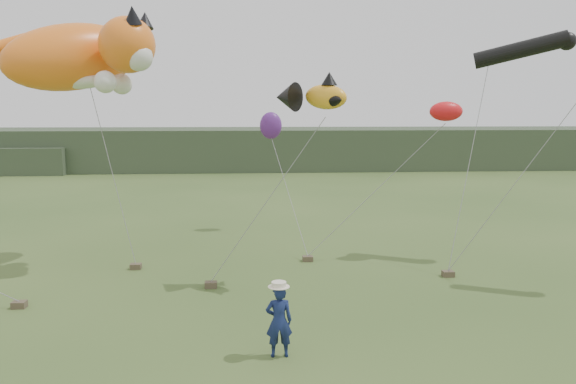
% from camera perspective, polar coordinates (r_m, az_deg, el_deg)
% --- Properties ---
extents(ground, '(120.00, 120.00, 0.00)m').
position_cam_1_polar(ground, '(14.99, -1.06, -14.89)').
color(ground, '#385123').
rests_on(ground, ground).
extents(headland, '(90.00, 13.00, 4.00)m').
position_cam_1_polar(headland, '(58.64, -6.40, 4.37)').
color(headland, '#2D3D28').
rests_on(headland, ground).
extents(festival_attendant, '(0.66, 0.44, 1.78)m').
position_cam_1_polar(festival_attendant, '(13.82, -0.92, -12.98)').
color(festival_attendant, '#14204E').
rests_on(festival_attendant, ground).
extents(sandbag_anchors, '(14.44, 4.97, 0.20)m').
position_cam_1_polar(sandbag_anchors, '(20.11, -5.71, -8.50)').
color(sandbag_anchors, brown).
rests_on(sandbag_anchors, ground).
extents(cat_kite, '(7.16, 5.47, 3.31)m').
position_cam_1_polar(cat_kite, '(22.66, -19.94, 12.91)').
color(cat_kite, orange).
rests_on(cat_kite, ground).
extents(fish_kite, '(2.70, 1.77, 1.29)m').
position_cam_1_polar(fish_kite, '(18.69, 2.37, 9.71)').
color(fish_kite, '#F2A322').
rests_on(fish_kite, ground).
extents(tube_kites, '(5.07, 6.02, 2.59)m').
position_cam_1_polar(tube_kites, '(23.30, 26.45, 12.23)').
color(tube_kites, black).
rests_on(tube_kites, ground).
extents(misc_kites, '(7.90, 6.59, 1.75)m').
position_cam_1_polar(misc_kites, '(25.47, 5.07, 7.29)').
color(misc_kites, red).
rests_on(misc_kites, ground).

